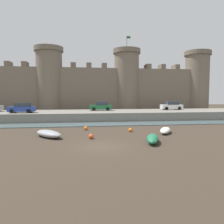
{
  "coord_description": "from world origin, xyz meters",
  "views": [
    {
      "loc": [
        -1.6,
        -17.84,
        4.21
      ],
      "look_at": [
        1.49,
        4.57,
        2.5
      ],
      "focal_mm": 35.0,
      "sensor_mm": 36.0,
      "label": 1
    }
  ],
  "objects_px": {
    "rowboat_near_channel_left": "(153,139)",
    "mooring_buoy_mid_mud": "(130,130)",
    "rowboat_near_channel_right": "(49,134)",
    "mooring_buoy_off_centre": "(91,136)",
    "mooring_buoy_near_shore": "(86,128)",
    "car_quay_centre_east": "(22,108)",
    "rowboat_foreground_right": "(165,130)",
    "car_quay_east": "(172,106)",
    "car_quay_west": "(101,106)"
  },
  "relations": [
    {
      "from": "rowboat_near_channel_left",
      "to": "mooring_buoy_mid_mud",
      "type": "distance_m",
      "value": 6.09
    },
    {
      "from": "rowboat_near_channel_right",
      "to": "rowboat_near_channel_left",
      "type": "xyz_separation_m",
      "value": [
        9.57,
        -3.93,
        0.01
      ]
    },
    {
      "from": "rowboat_near_channel_right",
      "to": "mooring_buoy_off_centre",
      "type": "relative_size",
      "value": 8.01
    },
    {
      "from": "mooring_buoy_near_shore",
      "to": "mooring_buoy_off_centre",
      "type": "bearing_deg",
      "value": -85.71
    },
    {
      "from": "rowboat_near_channel_left",
      "to": "car_quay_centre_east",
      "type": "xyz_separation_m",
      "value": [
        -15.75,
        18.07,
        1.83
      ]
    },
    {
      "from": "mooring_buoy_off_centre",
      "to": "mooring_buoy_near_shore",
      "type": "distance_m",
      "value": 5.53
    },
    {
      "from": "rowboat_near_channel_right",
      "to": "rowboat_foreground_right",
      "type": "distance_m",
      "value": 12.59
    },
    {
      "from": "rowboat_near_channel_left",
      "to": "car_quay_east",
      "type": "xyz_separation_m",
      "value": [
        11.14,
        22.04,
        1.83
      ]
    },
    {
      "from": "mooring_buoy_near_shore",
      "to": "rowboat_near_channel_left",
      "type": "bearing_deg",
      "value": -54.53
    },
    {
      "from": "mooring_buoy_near_shore",
      "to": "car_quay_east",
      "type": "height_order",
      "value": "car_quay_east"
    },
    {
      "from": "car_quay_centre_east",
      "to": "mooring_buoy_off_centre",
      "type": "bearing_deg",
      "value": -56.13
    },
    {
      "from": "rowboat_near_channel_left",
      "to": "rowboat_foreground_right",
      "type": "bearing_deg",
      "value": 57.11
    },
    {
      "from": "rowboat_near_channel_right",
      "to": "car_quay_west",
      "type": "height_order",
      "value": "car_quay_west"
    },
    {
      "from": "rowboat_near_channel_right",
      "to": "mooring_buoy_off_centre",
      "type": "bearing_deg",
      "value": -17.8
    },
    {
      "from": "car_quay_centre_east",
      "to": "car_quay_east",
      "type": "distance_m",
      "value": 27.18
    },
    {
      "from": "rowboat_near_channel_left",
      "to": "mooring_buoy_off_centre",
      "type": "xyz_separation_m",
      "value": [
        -5.35,
        2.57,
        -0.15
      ]
    },
    {
      "from": "mooring_buoy_mid_mud",
      "to": "car_quay_centre_east",
      "type": "height_order",
      "value": "car_quay_centre_east"
    },
    {
      "from": "rowboat_foreground_right",
      "to": "car_quay_centre_east",
      "type": "relative_size",
      "value": 0.83
    },
    {
      "from": "rowboat_near_channel_right",
      "to": "car_quay_centre_east",
      "type": "height_order",
      "value": "car_quay_centre_east"
    },
    {
      "from": "car_quay_east",
      "to": "mooring_buoy_off_centre",
      "type": "bearing_deg",
      "value": -130.26
    },
    {
      "from": "mooring_buoy_near_shore",
      "to": "car_quay_east",
      "type": "distance_m",
      "value": 22.01
    },
    {
      "from": "rowboat_near_channel_right",
      "to": "mooring_buoy_mid_mud",
      "type": "bearing_deg",
      "value": 13.4
    },
    {
      "from": "car_quay_centre_east",
      "to": "car_quay_east",
      "type": "height_order",
      "value": "same"
    },
    {
      "from": "rowboat_near_channel_right",
      "to": "rowboat_foreground_right",
      "type": "bearing_deg",
      "value": 3.29
    },
    {
      "from": "mooring_buoy_mid_mud",
      "to": "car_quay_centre_east",
      "type": "distance_m",
      "value": 19.39
    },
    {
      "from": "rowboat_near_channel_right",
      "to": "mooring_buoy_off_centre",
      "type": "height_order",
      "value": "rowboat_near_channel_right"
    },
    {
      "from": "rowboat_near_channel_right",
      "to": "mooring_buoy_off_centre",
      "type": "xyz_separation_m",
      "value": [
        4.22,
        -1.35,
        -0.13
      ]
    },
    {
      "from": "mooring_buoy_near_shore",
      "to": "car_quay_west",
      "type": "relative_size",
      "value": 0.11
    },
    {
      "from": "rowboat_foreground_right",
      "to": "mooring_buoy_near_shore",
      "type": "bearing_deg",
      "value": 158.62
    },
    {
      "from": "mooring_buoy_mid_mud",
      "to": "car_quay_east",
      "type": "bearing_deg",
      "value": 53.57
    },
    {
      "from": "mooring_buoy_off_centre",
      "to": "car_quay_west",
      "type": "bearing_deg",
      "value": 82.31
    },
    {
      "from": "car_quay_centre_east",
      "to": "car_quay_east",
      "type": "bearing_deg",
      "value": 8.41
    },
    {
      "from": "mooring_buoy_mid_mud",
      "to": "rowboat_near_channel_left",
      "type": "bearing_deg",
      "value": -83.78
    },
    {
      "from": "car_quay_centre_east",
      "to": "car_quay_east",
      "type": "xyz_separation_m",
      "value": [
        26.89,
        3.97,
        0.0
      ]
    },
    {
      "from": "rowboat_near_channel_right",
      "to": "car_quay_west",
      "type": "relative_size",
      "value": 0.94
    },
    {
      "from": "rowboat_near_channel_right",
      "to": "mooring_buoy_near_shore",
      "type": "bearing_deg",
      "value": 47.5
    },
    {
      "from": "rowboat_foreground_right",
      "to": "car_quay_centre_east",
      "type": "height_order",
      "value": "car_quay_centre_east"
    },
    {
      "from": "rowboat_foreground_right",
      "to": "car_quay_west",
      "type": "height_order",
      "value": "car_quay_west"
    },
    {
      "from": "mooring_buoy_mid_mud",
      "to": "rowboat_foreground_right",
      "type": "bearing_deg",
      "value": -20.89
    },
    {
      "from": "rowboat_foreground_right",
      "to": "car_quay_centre_east",
      "type": "distance_m",
      "value": 23.14
    },
    {
      "from": "rowboat_near_channel_right",
      "to": "mooring_buoy_near_shore",
      "type": "xyz_separation_m",
      "value": [
        3.81,
        4.15,
        -0.14
      ]
    },
    {
      "from": "mooring_buoy_off_centre",
      "to": "mooring_buoy_mid_mud",
      "type": "bearing_deg",
      "value": 36.57
    },
    {
      "from": "rowboat_near_channel_left",
      "to": "mooring_buoy_near_shore",
      "type": "relative_size",
      "value": 7.51
    },
    {
      "from": "mooring_buoy_off_centre",
      "to": "car_quay_centre_east",
      "type": "height_order",
      "value": "car_quay_centre_east"
    },
    {
      "from": "rowboat_near_channel_left",
      "to": "rowboat_near_channel_right",
      "type": "bearing_deg",
      "value": 157.68
    },
    {
      "from": "mooring_buoy_off_centre",
      "to": "mooring_buoy_mid_mud",
      "type": "distance_m",
      "value": 5.84
    },
    {
      "from": "rowboat_near_channel_left",
      "to": "mooring_buoy_off_centre",
      "type": "bearing_deg",
      "value": 154.3
    },
    {
      "from": "mooring_buoy_off_centre",
      "to": "car_quay_centre_east",
      "type": "distance_m",
      "value": 18.77
    },
    {
      "from": "mooring_buoy_off_centre",
      "to": "car_quay_west",
      "type": "distance_m",
      "value": 19.57
    },
    {
      "from": "rowboat_foreground_right",
      "to": "car_quay_west",
      "type": "distance_m",
      "value": 18.25
    }
  ]
}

